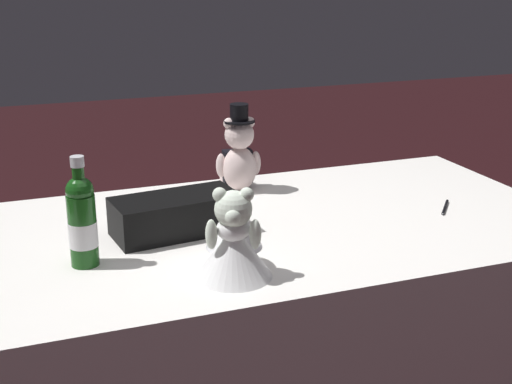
% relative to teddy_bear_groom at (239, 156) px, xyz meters
% --- Properties ---
extents(reception_table, '(1.85, 0.93, 0.73)m').
position_rel_teddy_bear_groom_xyz_m(reception_table, '(0.06, 0.33, -0.48)').
color(reception_table, white).
rests_on(reception_table, ground_plane).
extents(teddy_bear_groom, '(0.15, 0.14, 0.29)m').
position_rel_teddy_bear_groom_xyz_m(teddy_bear_groom, '(0.00, 0.00, 0.00)').
color(teddy_bear_groom, beige).
rests_on(teddy_bear_groom, reception_table).
extents(teddy_bear_bride, '(0.20, 0.23, 0.22)m').
position_rel_teddy_bear_groom_xyz_m(teddy_bear_bride, '(0.23, 0.62, -0.02)').
color(teddy_bear_bride, white).
rests_on(teddy_bear_bride, reception_table).
extents(champagne_bottle, '(0.07, 0.07, 0.28)m').
position_rel_teddy_bear_groom_xyz_m(champagne_bottle, '(0.56, 0.44, 0.00)').
color(champagne_bottle, '#164915').
rests_on(champagne_bottle, reception_table).
extents(signing_pen, '(0.09, 0.11, 0.01)m').
position_rel_teddy_bear_groom_xyz_m(signing_pen, '(-0.52, 0.40, -0.11)').
color(signing_pen, black).
rests_on(signing_pen, reception_table).
extents(gift_case_black, '(0.36, 0.20, 0.11)m').
position_rel_teddy_bear_groom_xyz_m(gift_case_black, '(0.29, 0.31, -0.06)').
color(gift_case_black, black).
rests_on(gift_case_black, reception_table).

